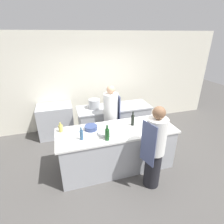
{
  "coord_description": "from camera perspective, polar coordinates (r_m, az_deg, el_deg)",
  "views": [
    {
      "loc": [
        -0.99,
        -2.95,
        2.72
      ],
      "look_at": [
        0.0,
        0.35,
        1.17
      ],
      "focal_mm": 28.0,
      "sensor_mm": 36.0,
      "label": 1
    }
  ],
  "objects": [
    {
      "name": "ground_plane",
      "position": [
        4.13,
        1.46,
        -16.9
      ],
      "size": [
        16.0,
        16.0,
        0.0
      ],
      "primitive_type": "plane",
      "color": "#4C4947"
    },
    {
      "name": "bowl_mixing_large",
      "position": [
        3.61,
        -6.89,
        -5.08
      ],
      "size": [
        0.27,
        0.27,
        0.09
      ],
      "color": "navy",
      "rests_on": "prep_counter"
    },
    {
      "name": "wall_back",
      "position": [
        5.34,
        -5.58,
        9.84
      ],
      "size": [
        8.0,
        0.06,
        2.8
      ],
      "color": "silver",
      "rests_on": "ground_plane"
    },
    {
      "name": "bowl_prep_small",
      "position": [
        3.43,
        -2.33,
        -6.8
      ],
      "size": [
        0.27,
        0.27,
        0.07
      ],
      "color": "#B7BABC",
      "rests_on": "prep_counter"
    },
    {
      "name": "chef_at_prep_near",
      "position": [
        3.29,
        13.72,
        -11.67
      ],
      "size": [
        0.41,
        0.39,
        1.65
      ],
      "rotation": [
        0.0,
        0.0,
        1.86
      ],
      "color": "black",
      "rests_on": "ground_plane"
    },
    {
      "name": "bottle_vinegar",
      "position": [
        3.74,
        6.77,
        -2.56
      ],
      "size": [
        0.07,
        0.07,
        0.32
      ],
      "color": "black",
      "rests_on": "prep_counter"
    },
    {
      "name": "oven_range",
      "position": [
        5.22,
        -17.82,
        -2.7
      ],
      "size": [
        0.94,
        0.65,
        0.91
      ],
      "color": "#A8AAAF",
      "rests_on": "ground_plane"
    },
    {
      "name": "bottle_cooking_oil",
      "position": [
        3.29,
        -9.94,
        -7.28
      ],
      "size": [
        0.07,
        0.07,
        0.26
      ],
      "color": "#2D5175",
      "rests_on": "prep_counter"
    },
    {
      "name": "chef_at_stove",
      "position": [
        4.3,
        -0.33,
        -1.95
      ],
      "size": [
        0.37,
        0.35,
        1.64
      ],
      "rotation": [
        0.0,
        0.0,
        -1.6
      ],
      "color": "black",
      "rests_on": "ground_plane"
    },
    {
      "name": "pass_counter",
      "position": [
        4.9,
        0.66,
        -3.23
      ],
      "size": [
        1.98,
        0.71,
        0.92
      ],
      "color": "#A8AAAF",
      "rests_on": "ground_plane"
    },
    {
      "name": "bottle_olive_oil",
      "position": [
        3.64,
        -16.42,
        -5.07
      ],
      "size": [
        0.09,
        0.09,
        0.2
      ],
      "color": "#B2A84C",
      "rests_on": "prep_counter"
    },
    {
      "name": "bottle_wine",
      "position": [
        3.22,
        -1.58,
        -7.24
      ],
      "size": [
        0.08,
        0.08,
        0.31
      ],
      "color": "#19471E",
      "rests_on": "prep_counter"
    },
    {
      "name": "stockpot",
      "position": [
        4.6,
        -5.8,
        2.69
      ],
      "size": [
        0.3,
        0.3,
        0.24
      ],
      "color": "#A8AAAF",
      "rests_on": "pass_counter"
    },
    {
      "name": "prep_counter",
      "position": [
        3.84,
        1.53,
        -11.73
      ],
      "size": [
        2.45,
        0.88,
        0.92
      ],
      "color": "#A8AAAF",
      "rests_on": "ground_plane"
    }
  ]
}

